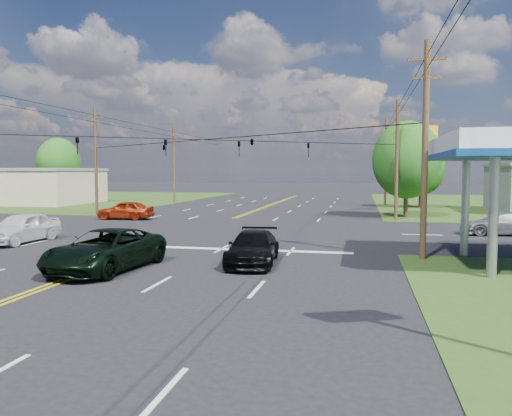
% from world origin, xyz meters
% --- Properties ---
extents(ground, '(280.00, 280.00, 0.00)m').
position_xyz_m(ground, '(0.00, 12.00, 0.00)').
color(ground, black).
rests_on(ground, ground).
extents(grass_nw, '(46.00, 48.00, 0.03)m').
position_xyz_m(grass_nw, '(-35.00, 44.00, 0.00)').
color(grass_nw, '#2E4516').
rests_on(grass_nw, ground).
extents(stop_bar, '(10.00, 0.50, 0.02)m').
position_xyz_m(stop_bar, '(5.00, 4.00, 0.00)').
color(stop_bar, silver).
rests_on(stop_bar, ground).
extents(retail_nw, '(16.00, 11.00, 4.00)m').
position_xyz_m(retail_nw, '(-30.00, 34.00, 2.00)').
color(retail_nw, '#BDAA8D').
rests_on(retail_nw, ground).
extents(pole_se, '(1.60, 0.28, 9.50)m').
position_xyz_m(pole_se, '(13.00, 3.00, 4.92)').
color(pole_se, '#48311E').
rests_on(pole_se, ground).
extents(pole_nw, '(1.60, 0.28, 9.50)m').
position_xyz_m(pole_nw, '(-13.00, 21.00, 4.92)').
color(pole_nw, '#48311E').
rests_on(pole_nw, ground).
extents(pole_ne, '(1.60, 0.28, 9.50)m').
position_xyz_m(pole_ne, '(13.00, 21.00, 4.92)').
color(pole_ne, '#48311E').
rests_on(pole_ne, ground).
extents(pole_left_far, '(1.60, 0.28, 10.00)m').
position_xyz_m(pole_left_far, '(-13.00, 40.00, 5.17)').
color(pole_left_far, '#48311E').
rests_on(pole_left_far, ground).
extents(pole_right_far, '(1.60, 0.28, 10.00)m').
position_xyz_m(pole_right_far, '(13.00, 40.00, 5.17)').
color(pole_right_far, '#48311E').
rests_on(pole_right_far, ground).
extents(span_wire_signals, '(26.00, 18.00, 1.13)m').
position_xyz_m(span_wire_signals, '(0.00, 12.00, 6.00)').
color(span_wire_signals, black).
rests_on(span_wire_signals, ground).
extents(power_lines, '(26.04, 100.00, 0.64)m').
position_xyz_m(power_lines, '(0.00, 10.00, 8.60)').
color(power_lines, black).
rests_on(power_lines, ground).
extents(tree_right_a, '(5.70, 5.70, 8.18)m').
position_xyz_m(tree_right_a, '(14.00, 24.00, 4.87)').
color(tree_right_a, '#48311E').
rests_on(tree_right_a, ground).
extents(tree_right_b, '(4.94, 4.94, 7.09)m').
position_xyz_m(tree_right_b, '(16.50, 36.00, 4.22)').
color(tree_right_b, '#48311E').
rests_on(tree_right_b, ground).
extents(tree_far_l, '(6.08, 6.08, 8.72)m').
position_xyz_m(tree_far_l, '(-32.00, 44.00, 5.19)').
color(tree_far_l, '#48311E').
rests_on(tree_far_l, ground).
extents(pickup_dkgreen, '(3.20, 6.00, 1.61)m').
position_xyz_m(pickup_dkgreen, '(0.50, -2.05, 0.80)').
color(pickup_dkgreen, black).
rests_on(pickup_dkgreen, ground).
extents(suv_black, '(2.28, 4.87, 1.37)m').
position_xyz_m(suv_black, '(5.90, 0.44, 0.69)').
color(suv_black, black).
rests_on(suv_black, ground).
extents(pickup_white, '(2.16, 4.94, 1.66)m').
position_xyz_m(pickup_white, '(-7.83, 4.00, 0.83)').
color(pickup_white, silver).
rests_on(pickup_white, ground).
extents(sedan_red, '(4.55, 1.94, 1.53)m').
position_xyz_m(sedan_red, '(-8.46, 17.50, 0.77)').
color(sedan_red, '#94230A').
rests_on(sedan_red, ground).
extents(sedan_far, '(4.99, 2.40, 1.40)m').
position_xyz_m(sedan_far, '(18.75, 13.00, 0.70)').
color(sedan_far, '#9C9CA1').
rests_on(sedan_far, ground).
extents(polesign_ne, '(2.19, 1.10, 8.24)m').
position_xyz_m(polesign_ne, '(16.13, 29.31, 6.45)').
color(polesign_ne, '#A5A5AA').
rests_on(polesign_ne, ground).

